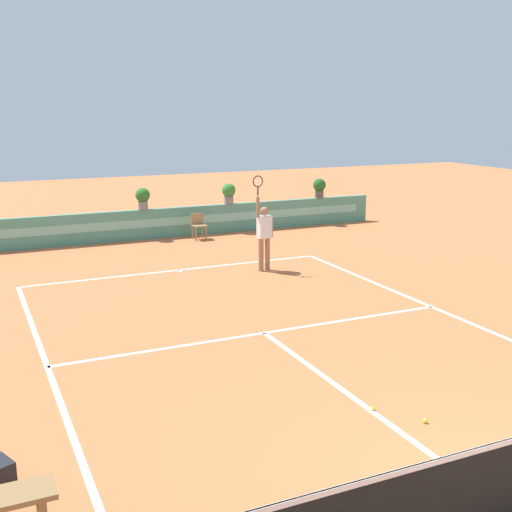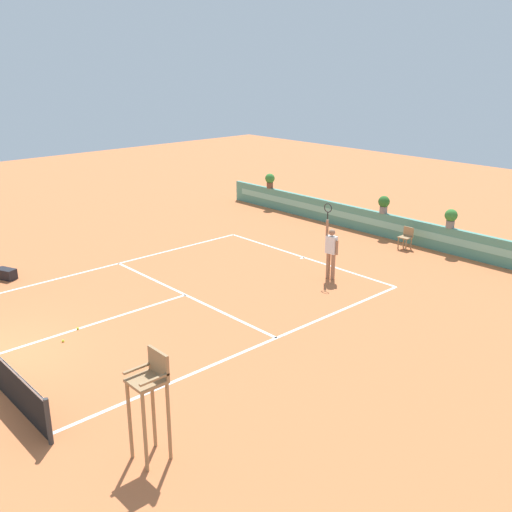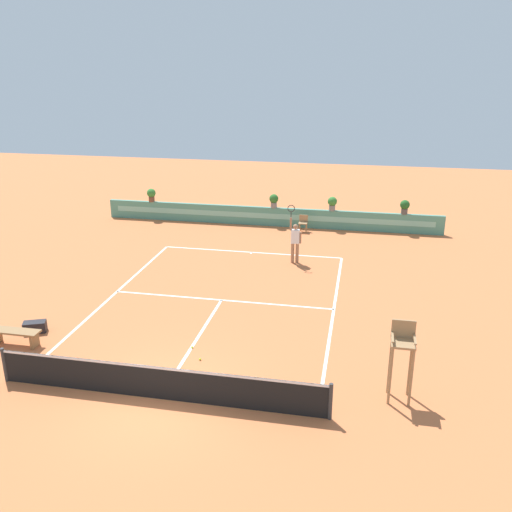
{
  "view_description": "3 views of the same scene",
  "coord_description": "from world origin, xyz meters",
  "px_view_note": "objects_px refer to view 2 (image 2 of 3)",
  "views": [
    {
      "loc": [
        -5.18,
        -4.56,
        4.37
      ],
      "look_at": [
        0.85,
        8.65,
        1.0
      ],
      "focal_mm": 45.67,
      "sensor_mm": 36.0,
      "label": 1
    },
    {
      "loc": [
        14.18,
        -3.58,
        7.06
      ],
      "look_at": [
        0.85,
        8.65,
        1.0
      ],
      "focal_mm": 41.18,
      "sensor_mm": 36.0,
      "label": 2
    },
    {
      "loc": [
        4.85,
        -11.51,
        8.27
      ],
      "look_at": [
        0.85,
        8.65,
        1.0
      ],
      "focal_mm": 38.57,
      "sensor_mm": 36.0,
      "label": 3
    }
  ],
  "objects_px": {
    "tennis_ball_near_baseline": "(63,341)",
    "potted_plant_centre": "(384,203)",
    "ball_kid_chair": "(406,237)",
    "potted_plant_right": "(451,217)",
    "potted_plant_far_left": "(270,180)",
    "tennis_ball_mid_court": "(78,328)",
    "gear_bag": "(6,274)",
    "tennis_player": "(331,249)",
    "umpire_chair": "(151,394)"
  },
  "relations": [
    {
      "from": "tennis_ball_near_baseline",
      "to": "umpire_chair",
      "type": "bearing_deg",
      "value": -8.4
    },
    {
      "from": "umpire_chair",
      "to": "ball_kid_chair",
      "type": "relative_size",
      "value": 2.52
    },
    {
      "from": "potted_plant_centre",
      "to": "potted_plant_far_left",
      "type": "relative_size",
      "value": 1.0
    },
    {
      "from": "tennis_player",
      "to": "tennis_ball_near_baseline",
      "type": "relative_size",
      "value": 38.01
    },
    {
      "from": "ball_kid_chair",
      "to": "potted_plant_centre",
      "type": "xyz_separation_m",
      "value": [
        -1.66,
        0.73,
        0.93
      ]
    },
    {
      "from": "ball_kid_chair",
      "to": "potted_plant_right",
      "type": "height_order",
      "value": "potted_plant_right"
    },
    {
      "from": "umpire_chair",
      "to": "gear_bag",
      "type": "distance_m",
      "value": 11.53
    },
    {
      "from": "ball_kid_chair",
      "to": "tennis_ball_mid_court",
      "type": "relative_size",
      "value": 12.5
    },
    {
      "from": "umpire_chair",
      "to": "potted_plant_right",
      "type": "relative_size",
      "value": 2.96
    },
    {
      "from": "potted_plant_right",
      "to": "potted_plant_far_left",
      "type": "bearing_deg",
      "value": 180.0
    },
    {
      "from": "tennis_player",
      "to": "gear_bag",
      "type": "bearing_deg",
      "value": -132.3
    },
    {
      "from": "tennis_ball_mid_court",
      "to": "potted_plant_right",
      "type": "distance_m",
      "value": 14.12
    },
    {
      "from": "potted_plant_centre",
      "to": "tennis_ball_mid_court",
      "type": "bearing_deg",
      "value": -91.0
    },
    {
      "from": "tennis_ball_near_baseline",
      "to": "potted_plant_far_left",
      "type": "bearing_deg",
      "value": 116.2
    },
    {
      "from": "ball_kid_chair",
      "to": "potted_plant_far_left",
      "type": "xyz_separation_m",
      "value": [
        -8.49,
        0.73,
        0.93
      ]
    },
    {
      "from": "potted_plant_centre",
      "to": "potted_plant_far_left",
      "type": "distance_m",
      "value": 6.83
    },
    {
      "from": "ball_kid_chair",
      "to": "potted_plant_right",
      "type": "xyz_separation_m",
      "value": [
        1.4,
        0.73,
        0.93
      ]
    },
    {
      "from": "gear_bag",
      "to": "potted_plant_centre",
      "type": "height_order",
      "value": "potted_plant_centre"
    },
    {
      "from": "ball_kid_chair",
      "to": "potted_plant_right",
      "type": "relative_size",
      "value": 1.17
    },
    {
      "from": "gear_bag",
      "to": "potted_plant_right",
      "type": "height_order",
      "value": "potted_plant_right"
    },
    {
      "from": "umpire_chair",
      "to": "potted_plant_far_left",
      "type": "xyz_separation_m",
      "value": [
        -12.64,
        15.13,
        0.07
      ]
    },
    {
      "from": "tennis_ball_near_baseline",
      "to": "potted_plant_far_left",
      "type": "distance_m",
      "value": 15.99
    },
    {
      "from": "umpire_chair",
      "to": "tennis_ball_near_baseline",
      "type": "height_order",
      "value": "umpire_chair"
    },
    {
      "from": "tennis_ball_near_baseline",
      "to": "potted_plant_centre",
      "type": "height_order",
      "value": "potted_plant_centre"
    },
    {
      "from": "tennis_ball_near_baseline",
      "to": "potted_plant_centre",
      "type": "distance_m",
      "value": 14.37
    },
    {
      "from": "umpire_chair",
      "to": "ball_kid_chair",
      "type": "xyz_separation_m",
      "value": [
        -4.15,
        14.39,
        -0.86
      ]
    },
    {
      "from": "ball_kid_chair",
      "to": "gear_bag",
      "type": "height_order",
      "value": "ball_kid_chair"
    },
    {
      "from": "tennis_ball_mid_court",
      "to": "potted_plant_far_left",
      "type": "bearing_deg",
      "value": 115.76
    },
    {
      "from": "potted_plant_far_left",
      "to": "tennis_player",
      "type": "bearing_deg",
      "value": -32.29
    },
    {
      "from": "ball_kid_chair",
      "to": "potted_plant_centre",
      "type": "distance_m",
      "value": 2.04
    },
    {
      "from": "tennis_player",
      "to": "tennis_ball_near_baseline",
      "type": "height_order",
      "value": "tennis_player"
    },
    {
      "from": "potted_plant_centre",
      "to": "potted_plant_right",
      "type": "bearing_deg",
      "value": 0.0
    },
    {
      "from": "gear_bag",
      "to": "tennis_ball_near_baseline",
      "type": "xyz_separation_m",
      "value": [
        5.76,
        -0.69,
        -0.15
      ]
    },
    {
      "from": "gear_bag",
      "to": "ball_kid_chair",
      "type": "bearing_deg",
      "value": 60.73
    },
    {
      "from": "umpire_chair",
      "to": "gear_bag",
      "type": "height_order",
      "value": "umpire_chair"
    },
    {
      "from": "tennis_ball_near_baseline",
      "to": "gear_bag",
      "type": "bearing_deg",
      "value": 173.22
    },
    {
      "from": "potted_plant_centre",
      "to": "potted_plant_far_left",
      "type": "xyz_separation_m",
      "value": [
        -6.83,
        0.0,
        0.0
      ]
    },
    {
      "from": "potted_plant_centre",
      "to": "ball_kid_chair",
      "type": "bearing_deg",
      "value": -23.73
    },
    {
      "from": "potted_plant_right",
      "to": "potted_plant_far_left",
      "type": "height_order",
      "value": "same"
    },
    {
      "from": "umpire_chair",
      "to": "potted_plant_right",
      "type": "xyz_separation_m",
      "value": [
        -2.75,
        15.13,
        0.07
      ]
    },
    {
      "from": "gear_bag",
      "to": "potted_plant_right",
      "type": "xyz_separation_m",
      "value": [
        8.62,
        13.61,
        1.23
      ]
    },
    {
      "from": "potted_plant_right",
      "to": "umpire_chair",
      "type": "bearing_deg",
      "value": -79.69
    },
    {
      "from": "ball_kid_chair",
      "to": "potted_plant_right",
      "type": "distance_m",
      "value": 1.83
    },
    {
      "from": "tennis_ball_near_baseline",
      "to": "potted_plant_far_left",
      "type": "relative_size",
      "value": 0.09
    },
    {
      "from": "umpire_chair",
      "to": "ball_kid_chair",
      "type": "distance_m",
      "value": 15.01
    },
    {
      "from": "tennis_ball_mid_court",
      "to": "potted_plant_far_left",
      "type": "xyz_separation_m",
      "value": [
        -6.59,
        13.66,
        1.38
      ]
    },
    {
      "from": "gear_bag",
      "to": "tennis_player",
      "type": "xyz_separation_m",
      "value": [
        7.4,
        8.13,
        0.87
      ]
    },
    {
      "from": "tennis_ball_mid_court",
      "to": "potted_plant_right",
      "type": "bearing_deg",
      "value": 76.41
    },
    {
      "from": "ball_kid_chair",
      "to": "tennis_player",
      "type": "relative_size",
      "value": 0.33
    },
    {
      "from": "gear_bag",
      "to": "tennis_ball_near_baseline",
      "type": "relative_size",
      "value": 10.29
    }
  ]
}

